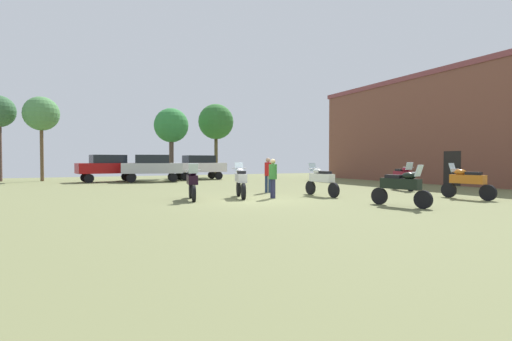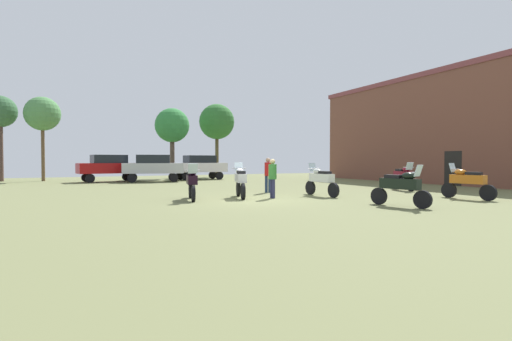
# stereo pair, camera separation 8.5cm
# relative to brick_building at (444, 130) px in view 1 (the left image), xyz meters

# --- Properties ---
(ground_plane) EXTENTS (44.00, 52.00, 0.02)m
(ground_plane) POSITION_rel_brick_building_xyz_m (-18.00, -4.99, -3.83)
(ground_plane) COLOR olive
(brick_building) EXTENTS (6.12, 19.85, 7.67)m
(brick_building) POSITION_rel_brick_building_xyz_m (0.00, 0.00, 0.00)
(brick_building) COLOR brown
(brick_building) RESTS_ON ground
(motorcycle_2) EXTENTS (0.78, 2.18, 1.44)m
(motorcycle_2) POSITION_rel_brick_building_xyz_m (-14.37, -9.39, -3.11)
(motorcycle_2) COLOR black
(motorcycle_2) RESTS_ON ground
(motorcycle_3) EXTENTS (0.78, 2.11, 1.49)m
(motorcycle_3) POSITION_rel_brick_building_xyz_m (-8.71, -4.26, -3.09)
(motorcycle_3) COLOR black
(motorcycle_3) RESTS_ON ground
(motorcycle_4) EXTENTS (0.79, 2.11, 1.50)m
(motorcycle_4) POSITION_rel_brick_building_xyz_m (-18.09, -4.18, -3.08)
(motorcycle_4) COLOR black
(motorcycle_4) RESTS_ON ground
(motorcycle_5) EXTENTS (0.72, 2.12, 1.47)m
(motorcycle_5) POSITION_rel_brick_building_xyz_m (-20.19, -4.12, -3.10)
(motorcycle_5) COLOR black
(motorcycle_5) RESTS_ON ground
(motorcycle_6) EXTENTS (0.62, 2.23, 1.47)m
(motorcycle_6) POSITION_rel_brick_building_xyz_m (-9.99, -8.75, -3.09)
(motorcycle_6) COLOR black
(motorcycle_6) RESTS_ON ground
(motorcycle_7) EXTENTS (0.62, 2.28, 1.47)m
(motorcycle_7) POSITION_rel_brick_building_xyz_m (-14.54, -5.01, -3.10)
(motorcycle_7) COLOR black
(motorcycle_7) RESTS_ON ground
(car_1) EXTENTS (4.52, 2.43, 2.00)m
(car_1) POSITION_rel_brick_building_xyz_m (-22.13, 11.08, -2.65)
(car_1) COLOR black
(car_1) RESTS_ON ground
(car_2) EXTENTS (4.54, 2.51, 2.00)m
(car_2) POSITION_rel_brick_building_xyz_m (-19.18, 9.62, -2.65)
(car_2) COLOR black
(car_2) RESTS_ON ground
(car_4) EXTENTS (4.43, 2.13, 2.00)m
(car_4) POSITION_rel_brick_building_xyz_m (-15.07, 11.31, -2.65)
(car_4) COLOR black
(car_4) RESTS_ON ground
(person_1) EXTENTS (0.35, 0.35, 1.65)m
(person_1) POSITION_rel_brick_building_xyz_m (-16.95, -4.93, -2.86)
(person_1) COLOR #292A4D
(person_1) RESTS_ON ground
(person_2) EXTENTS (0.48, 0.48, 1.72)m
(person_2) POSITION_rel_brick_building_xyz_m (-15.86, -2.43, -2.82)
(person_2) COLOR #1F314E
(person_2) RESTS_ON ground
(tree_2) EXTENTS (3.01, 3.01, 6.20)m
(tree_2) POSITION_rel_brick_building_xyz_m (-16.62, 14.43, 0.82)
(tree_2) COLOR brown
(tree_2) RESTS_ON ground
(tree_3) EXTENTS (3.44, 3.44, 7.10)m
(tree_3) POSITION_rel_brick_building_xyz_m (-11.84, 16.07, 1.52)
(tree_3) COLOR brown
(tree_3) RESTS_ON ground
(tree_4) EXTENTS (2.58, 2.58, 6.46)m
(tree_4) POSITION_rel_brick_building_xyz_m (-26.61, 14.30, 1.30)
(tree_4) COLOR brown
(tree_4) RESTS_ON ground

